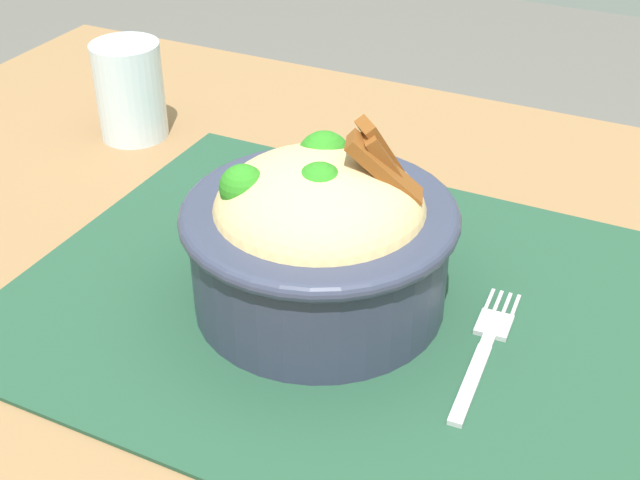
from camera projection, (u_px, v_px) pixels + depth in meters
name	position (u px, v px, depth m)	size (l,w,h in m)	color
table	(366.00, 395.00, 0.62)	(1.11, 0.77, 0.73)	olive
placemat	(349.00, 302.00, 0.60)	(0.45, 0.36, 0.00)	#1E422D
bowl	(320.00, 234.00, 0.57)	(0.18, 0.18, 0.13)	#2D3347
fork	(485.00, 346.00, 0.55)	(0.02, 0.14, 0.00)	#B7B7B7
drinking_glass	(131.00, 96.00, 0.80)	(0.06, 0.06, 0.09)	silver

